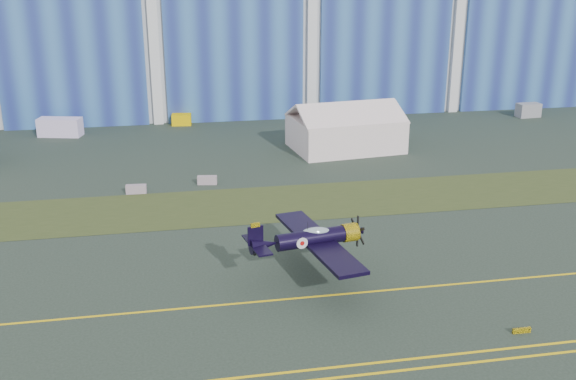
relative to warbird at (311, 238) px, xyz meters
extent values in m
plane|color=#2B392F|center=(-10.66, 2.25, -3.21)|extent=(260.00, 260.00, 0.00)
cube|color=#475128|center=(-10.66, 16.25, -3.19)|extent=(260.00, 10.00, 0.02)
cube|color=silver|center=(-10.66, 74.25, 11.79)|extent=(220.00, 45.00, 30.00)
cube|color=navy|center=(-10.66, 51.45, 6.79)|extent=(220.00, 0.60, 20.00)
cube|color=yellow|center=(-10.66, -2.75, -3.20)|extent=(200.00, 0.20, 0.02)
cube|color=yellow|center=(11.34, -9.75, -3.03)|extent=(1.20, 0.15, 0.35)
cube|color=#DFCBFB|center=(-23.38, 46.82, -2.01)|extent=(5.88, 3.46, 2.39)
cube|color=#ECC100|center=(-7.51, 50.19, -2.43)|extent=(2.80, 1.91, 1.55)
cube|color=gray|center=(42.86, 45.97, -2.20)|extent=(3.49, 2.06, 2.01)
cube|color=#9D8998|center=(-13.00, 21.59, -2.76)|extent=(2.04, 0.75, 0.90)
cube|color=#9D8B95|center=(-5.86, 23.18, -2.76)|extent=(2.07, 0.91, 0.90)
camera|label=1|loc=(-9.72, -43.25, 18.92)|focal=42.00mm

